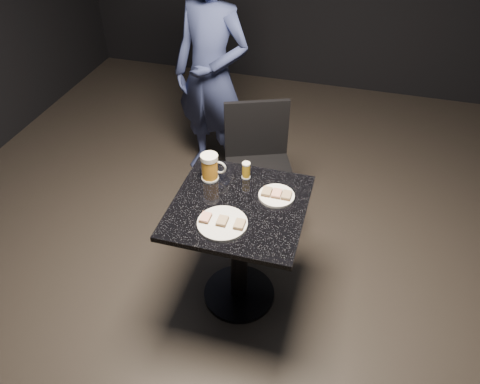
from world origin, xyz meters
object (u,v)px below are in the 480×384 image
(plate_large, at_px, (222,223))
(beer_tumbler, at_px, (246,170))
(patron, at_px, (211,75))
(chair, at_px, (258,161))
(plate_small, at_px, (276,196))
(beer_mug, at_px, (210,167))
(table, at_px, (239,237))

(plate_large, relative_size, beer_tumbler, 2.59)
(patron, relative_size, chair, 1.92)
(plate_large, distance_m, plate_small, 0.35)
(plate_large, xyz_separation_m, plate_small, (0.21, 0.28, 0.00))
(plate_large, distance_m, beer_mug, 0.39)
(plate_large, distance_m, chair, 0.94)
(patron, xyz_separation_m, beer_tumbler, (0.53, -0.97, -0.05))
(plate_large, distance_m, patron, 1.47)
(beer_mug, bearing_deg, plate_large, -62.74)
(table, height_order, chair, chair)
(table, relative_size, chair, 0.85)
(beer_tumbler, bearing_deg, chair, 95.37)
(plate_small, xyz_separation_m, chair, (-0.25, 0.63, -0.25))
(plate_large, bearing_deg, beer_mug, 117.26)
(plate_small, relative_size, beer_mug, 1.22)
(plate_small, xyz_separation_m, beer_mug, (-0.39, 0.06, 0.07))
(patron, bearing_deg, plate_large, -54.26)
(plate_large, bearing_deg, beer_tumbler, 88.12)
(plate_small, height_order, table, plate_small)
(table, bearing_deg, chair, 95.64)
(plate_small, distance_m, table, 0.33)
(plate_small, bearing_deg, chair, 111.68)
(plate_small, height_order, beer_mug, beer_mug)
(beer_mug, distance_m, beer_tumbler, 0.20)
(plate_small, height_order, patron, patron)
(beer_mug, bearing_deg, chair, 76.15)
(chair, bearing_deg, plate_small, -68.32)
(plate_large, relative_size, plate_small, 1.32)
(plate_large, bearing_deg, table, 76.83)
(table, xyz_separation_m, beer_mug, (-0.21, 0.17, 0.32))
(chair, bearing_deg, patron, 135.62)
(patron, xyz_separation_m, beer_mug, (0.34, -1.04, -0.02))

